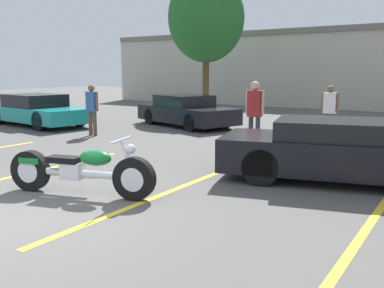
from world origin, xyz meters
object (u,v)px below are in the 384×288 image
(parked_car_left_row, at_px, (37,110))
(spectator_midground, at_px, (92,106))
(spectator_near_motorcycle, at_px, (330,108))
(parked_car_mid_row, at_px, (186,111))
(spectator_by_show_car, at_px, (255,109))
(tree_background, at_px, (206,18))
(motorcycle, at_px, (80,171))
(show_car_hood_open, at_px, (341,150))

(parked_car_left_row, distance_m, spectator_midground, 3.85)
(parked_car_left_row, height_order, spectator_near_motorcycle, spectator_near_motorcycle)
(parked_car_mid_row, distance_m, spectator_by_show_car, 5.26)
(parked_car_mid_row, bearing_deg, spectator_by_show_car, -16.59)
(spectator_near_motorcycle, bearing_deg, spectator_by_show_car, -112.71)
(tree_background, bearing_deg, motorcycle, -67.01)
(tree_background, height_order, parked_car_left_row, tree_background)
(spectator_by_show_car, bearing_deg, parked_car_mid_row, 143.97)
(motorcycle, distance_m, parked_car_mid_row, 9.29)
(motorcycle, relative_size, parked_car_left_row, 0.52)
(motorcycle, relative_size, spectator_midground, 1.59)
(show_car_hood_open, xyz_separation_m, parked_car_left_row, (-11.91, 2.36, -0.02))
(tree_background, relative_size, spectator_near_motorcycle, 4.09)
(motorcycle, bearing_deg, spectator_by_show_car, 67.42)
(spectator_near_motorcycle, bearing_deg, parked_car_left_row, -165.71)
(spectator_near_motorcycle, relative_size, spectator_by_show_car, 0.91)
(parked_car_left_row, xyz_separation_m, spectator_by_show_car, (9.13, -0.18, 0.50))
(show_car_hood_open, bearing_deg, tree_background, 117.21)
(show_car_hood_open, relative_size, parked_car_left_row, 0.94)
(spectator_midground, bearing_deg, spectator_near_motorcycle, 27.35)
(tree_background, distance_m, spectator_by_show_car, 10.53)
(parked_car_left_row, relative_size, spectator_near_motorcycle, 3.05)
(spectator_near_motorcycle, relative_size, spectator_midground, 1.00)
(motorcycle, bearing_deg, parked_car_mid_row, 96.67)
(spectator_near_motorcycle, bearing_deg, parked_car_mid_row, 177.07)
(show_car_hood_open, bearing_deg, motorcycle, -150.63)
(show_car_hood_open, bearing_deg, parked_car_left_row, 153.89)
(spectator_near_motorcycle, distance_m, spectator_by_show_car, 3.04)
(parked_car_mid_row, bearing_deg, spectator_midground, -87.90)
(parked_car_left_row, bearing_deg, spectator_midground, -4.31)
(parked_car_mid_row, xyz_separation_m, spectator_near_motorcycle, (5.40, -0.28, 0.41))
(motorcycle, xyz_separation_m, parked_car_left_row, (-8.53, 5.65, 0.15))
(parked_car_mid_row, xyz_separation_m, parked_car_left_row, (-4.90, -2.90, 0.01))
(tree_background, distance_m, spectator_midground, 9.12)
(parked_car_mid_row, relative_size, spectator_by_show_car, 2.55)
(spectator_near_motorcycle, height_order, spectator_midground, spectator_near_motorcycle)
(spectator_near_motorcycle, xyz_separation_m, spectator_midground, (-6.55, -3.39, -0.00))
(tree_background, relative_size, show_car_hood_open, 1.43)
(show_car_hood_open, distance_m, spectator_by_show_car, 3.57)
(tree_background, xyz_separation_m, parked_car_left_row, (-2.92, -7.59, -3.97))
(show_car_hood_open, bearing_deg, spectator_midground, 154.01)
(tree_background, distance_m, parked_car_mid_row, 6.46)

